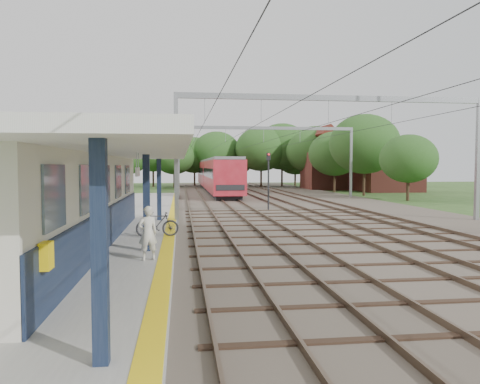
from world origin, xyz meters
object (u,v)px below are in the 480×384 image
person (148,233)px  bicycle (157,224)px  signal_post (268,175)px  train (215,174)px

person → bicycle: 4.73m
bicycle → signal_post: bearing=-31.4°
person → bicycle: (0.04, 4.72, -0.31)m
person → bicycle: person is taller
person → bicycle: size_ratio=0.97×
train → person: bearing=-96.7°
bicycle → signal_post: (7.06, 13.53, 1.67)m
person → bicycle: bearing=-111.2°
person → train: size_ratio=0.04×
bicycle → signal_post: signal_post is taller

